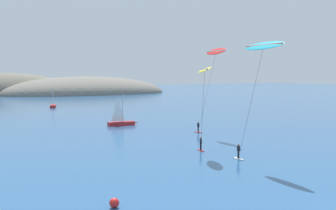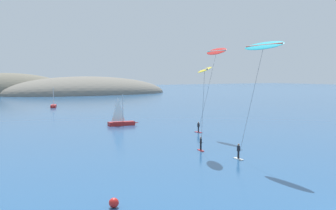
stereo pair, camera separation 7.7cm
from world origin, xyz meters
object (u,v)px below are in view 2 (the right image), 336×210
at_px(kitesurfer_yellow, 204,77).
at_px(kitesurfer_red, 215,58).
at_px(kitesurfer_cyan, 262,54).
at_px(sailboat_near, 123,122).
at_px(marker_buoy, 114,203).
at_px(sailboat_far, 53,105).

relative_size(kitesurfer_yellow, kitesurfer_red, 0.77).
bearing_deg(kitesurfer_cyan, kitesurfer_yellow, 99.18).
height_order(sailboat_near, kitesurfer_yellow, kitesurfer_yellow).
bearing_deg(kitesurfer_red, marker_buoy, -139.29).
bearing_deg(sailboat_near, sailboat_far, 88.33).
bearing_deg(kitesurfer_red, sailboat_near, 106.90).
height_order(kitesurfer_red, marker_buoy, kitesurfer_red).
xyz_separation_m(kitesurfer_yellow, kitesurfer_red, (10.08, 10.95, 2.68)).
bearing_deg(sailboat_far, kitesurfer_cyan, -92.91).
height_order(sailboat_near, sailboat_far, same).
bearing_deg(kitesurfer_yellow, kitesurfer_cyan, -80.82).
relative_size(sailboat_near, kitesurfer_red, 0.45).
bearing_deg(marker_buoy, kitesurfer_red, 40.71).
bearing_deg(sailboat_near, kitesurfer_yellow, -97.95).
bearing_deg(sailboat_near, kitesurfer_cyan, -94.46).
bearing_deg(kitesurfer_red, kitesurfer_yellow, -132.62).
bearing_deg(kitesurfer_cyan, sailboat_near, 85.54).
bearing_deg(sailboat_far, marker_buoy, -103.98).
bearing_deg(sailboat_far, sailboat_near, -91.67).
bearing_deg(kitesurfer_cyan, sailboat_far, 87.09).
bearing_deg(kitesurfer_yellow, sailboat_near, 82.05).
height_order(sailboat_far, marker_buoy, sailboat_far).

